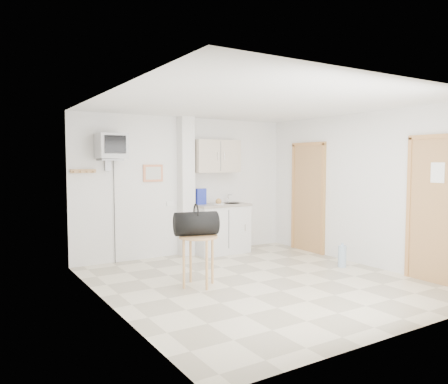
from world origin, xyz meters
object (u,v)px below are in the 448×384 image
crt_television (111,147)px  round_table (198,244)px  duffel_bag (196,223)px  water_bottle (342,256)px

crt_television → round_table: bearing=-69.9°
duffel_bag → water_bottle: size_ratio=1.62×
crt_television → water_bottle: crt_television is taller
round_table → duffel_bag: duffel_bag is taller
crt_television → round_table: (0.64, -1.74, -1.35)m
crt_television → round_table: size_ratio=3.08×
crt_television → water_bottle: 4.11m
round_table → duffel_bag: 0.28m
water_bottle → round_table: bearing=173.5°
round_table → crt_television: bearing=110.1°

